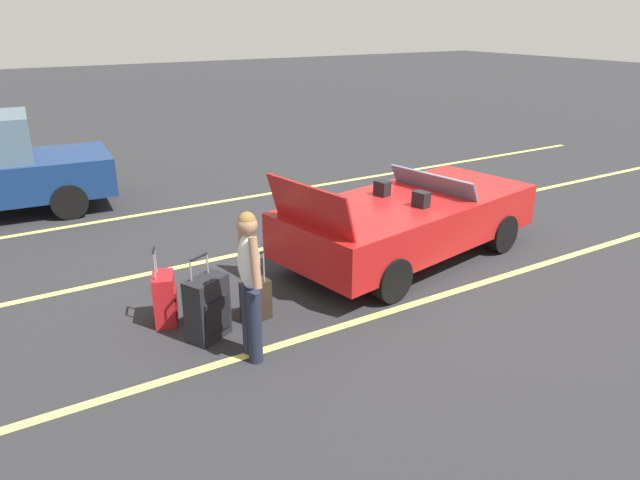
{
  "coord_description": "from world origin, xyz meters",
  "views": [
    {
      "loc": [
        -5.4,
        -6.37,
        3.47
      ],
      "look_at": [
        -1.76,
        -0.36,
        0.75
      ],
      "focal_mm": 32.82,
      "sensor_mm": 36.0,
      "label": 1
    }
  ],
  "objects_px": {
    "convertible_car": "(417,218)",
    "suitcase_small_carryon": "(256,300)",
    "traveler_person": "(250,278)",
    "suitcase_large_black": "(208,308)",
    "suitcase_medium_bright": "(165,299)"
  },
  "relations": [
    {
      "from": "suitcase_small_carryon",
      "to": "traveler_person",
      "type": "bearing_deg",
      "value": 145.7
    },
    {
      "from": "suitcase_medium_bright",
      "to": "traveler_person",
      "type": "distance_m",
      "value": 1.49
    },
    {
      "from": "convertible_car",
      "to": "suitcase_small_carryon",
      "type": "bearing_deg",
      "value": -178.83
    },
    {
      "from": "convertible_car",
      "to": "suitcase_small_carryon",
      "type": "distance_m",
      "value": 3.08
    },
    {
      "from": "convertible_car",
      "to": "suitcase_large_black",
      "type": "height_order",
      "value": "convertible_car"
    },
    {
      "from": "convertible_car",
      "to": "suitcase_large_black",
      "type": "xyz_separation_m",
      "value": [
        -3.64,
        -0.73,
        -0.22
      ]
    },
    {
      "from": "suitcase_large_black",
      "to": "traveler_person",
      "type": "xyz_separation_m",
      "value": [
        0.26,
        -0.63,
        0.56
      ]
    },
    {
      "from": "suitcase_large_black",
      "to": "suitcase_medium_bright",
      "type": "xyz_separation_m",
      "value": [
        -0.31,
        0.6,
        -0.06
      ]
    },
    {
      "from": "suitcase_large_black",
      "to": "convertible_car",
      "type": "bearing_deg",
      "value": 74.92
    },
    {
      "from": "convertible_car",
      "to": "suitcase_small_carryon",
      "type": "xyz_separation_m",
      "value": [
        -3.0,
        -0.62,
        -0.34
      ]
    },
    {
      "from": "suitcase_large_black",
      "to": "suitcase_medium_bright",
      "type": "bearing_deg",
      "value": -179.32
    },
    {
      "from": "suitcase_small_carryon",
      "to": "traveler_person",
      "type": "height_order",
      "value": "traveler_person"
    },
    {
      "from": "suitcase_small_carryon",
      "to": "suitcase_medium_bright",
      "type": "bearing_deg",
      "value": 56.35
    },
    {
      "from": "convertible_car",
      "to": "suitcase_large_black",
      "type": "bearing_deg",
      "value": -179.17
    },
    {
      "from": "traveler_person",
      "to": "convertible_car",
      "type": "bearing_deg",
      "value": 27.98
    }
  ]
}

